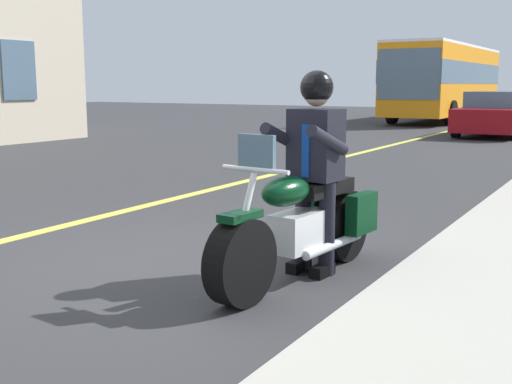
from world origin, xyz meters
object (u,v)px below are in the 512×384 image
at_px(bus_near, 445,79).
at_px(car_dark, 495,114).
at_px(motorcycle_main, 302,226).
at_px(rider_main, 315,155).

xyz_separation_m(bus_near, car_dark, (7.84, 3.64, -1.18)).
bearing_deg(motorcycle_main, car_dark, -174.80).
bearing_deg(rider_main, motorcycle_main, -4.81).
distance_m(motorcycle_main, car_dark, 16.90).
height_order(rider_main, bus_near, bus_near).
xyz_separation_m(motorcycle_main, car_dark, (-16.83, -1.53, 0.24)).
distance_m(motorcycle_main, rider_main, 0.61).
bearing_deg(car_dark, rider_main, 5.31).
bearing_deg(bus_near, rider_main, 11.96).
distance_m(bus_near, car_dark, 8.73).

